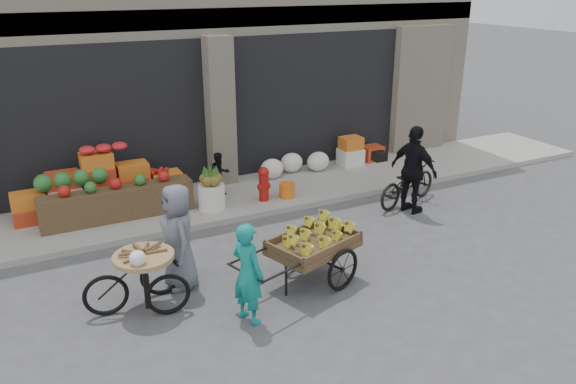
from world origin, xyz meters
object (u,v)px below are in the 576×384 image
pineapple_bin (212,197)px  cyclist (414,170)px  vendor_grey (178,237)px  bicycle (407,183)px  orange_bucket (287,190)px  tricycle_cart (144,272)px  vendor_woman (248,273)px  banana_cart (311,243)px  seated_person (220,174)px  fire_hydrant (264,183)px

pineapple_bin → cyclist: bearing=-24.9°
vendor_grey → bicycle: vendor_grey is taller
orange_bucket → tricycle_cart: size_ratio=0.22×
tricycle_cart → bicycle: 5.93m
tricycle_cart → vendor_woman: bearing=-33.3°
vendor_woman → vendor_grey: size_ratio=0.89×
banana_cart → vendor_grey: 1.97m
vendor_woman → cyclist: bearing=-85.4°
tricycle_cart → bicycle: size_ratio=0.84×
seated_person → tricycle_cart: bearing=-135.0°
fire_hydrant → vendor_grey: 3.38m
orange_bucket → tricycle_cart: (-3.56, -2.66, 0.30)m
pineapple_bin → banana_cart: size_ratio=0.22×
pineapple_bin → vendor_woman: (-0.80, -3.70, 0.35)m
pineapple_bin → tricycle_cart: bearing=-125.3°
orange_bucket → vendor_grey: vendor_grey is taller
vendor_woman → bicycle: vendor_woman is taller
orange_bucket → vendor_grey: bearing=-142.3°
fire_hydrant → vendor_grey: bearing=-136.4°
pineapple_bin → vendor_woman: 3.80m
orange_bucket → seated_person: (-1.20, 0.70, 0.31)m
pineapple_bin → vendor_grey: 2.76m
bicycle → cyclist: (-0.20, -0.40, 0.43)m
fire_hydrant → tricycle_cart: size_ratio=0.49×
seated_person → vendor_grey: 3.45m
vendor_woman → vendor_grey: 1.44m
vendor_grey → cyclist: cyclist is taller
orange_bucket → vendor_woman: size_ratio=0.22×
seated_person → fire_hydrant: bearing=-52.9°
banana_cart → bicycle: (3.33, 1.94, -0.23)m
banana_cart → tricycle_cart: tricycle_cart is taller
seated_person → vendor_woman: 4.47m
pineapple_bin → vendor_woman: bearing=-102.1°
fire_hydrant → tricycle_cart: (-3.06, -2.71, 0.06)m
seated_person → orange_bucket: bearing=-40.3°
pineapple_bin → tricycle_cart: (-1.96, -2.76, 0.20)m
banana_cart → vendor_woman: (-1.24, -0.50, 0.05)m
tricycle_cart → bicycle: bearing=20.4°
cyclist → seated_person: bearing=38.4°
fire_hydrant → seated_person: size_ratio=0.76×
banana_cart → bicycle: 3.86m
orange_bucket → banana_cart: bearing=-110.4°
cyclist → fire_hydrant: bearing=40.8°
orange_bucket → banana_cart: (-1.16, -3.10, 0.41)m
tricycle_cart → vendor_grey: 0.77m
banana_cart → cyclist: bearing=8.4°
seated_person → tricycle_cart: (-2.36, -3.36, -0.02)m
vendor_woman → seated_person: bearing=-35.9°
bicycle → cyclist: 0.62m
fire_hydrant → bicycle: bicycle is taller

